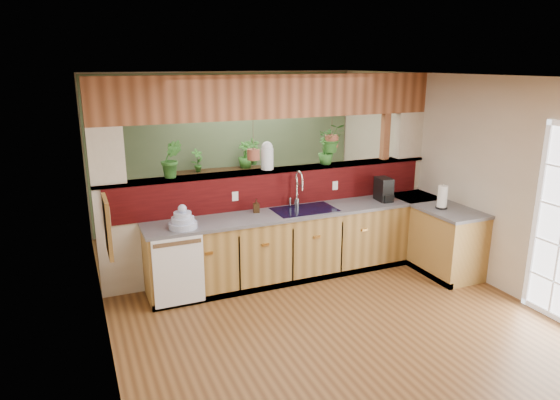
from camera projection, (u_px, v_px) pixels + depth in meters
name	position (u px, v px, depth m)	size (l,w,h in m)	color
ground	(321.00, 309.00, 5.75)	(4.60, 7.00, 0.01)	brown
ceiling	(327.00, 77.00, 5.05)	(4.60, 7.00, 0.01)	brown
wall_back	(227.00, 150.00, 8.50)	(4.60, 0.02, 2.60)	beige
wall_left	(100.00, 227.00, 4.53)	(0.02, 7.00, 2.60)	beige
wall_right	(485.00, 181.00, 6.27)	(0.02, 7.00, 2.60)	beige
pass_through_partition	(278.00, 183.00, 6.64)	(4.60, 0.21, 2.60)	beige
pass_through_ledge	(276.00, 170.00, 6.58)	(4.60, 0.21, 0.04)	brown
header_beam	(275.00, 96.00, 6.32)	(4.60, 0.15, 0.55)	brown
sage_backwall	(228.00, 150.00, 8.48)	(4.55, 0.02, 2.55)	#4D6243
countertop	(347.00, 239.00, 6.72)	(4.14, 1.52, 0.90)	olive
dishwasher	(179.00, 271.00, 5.65)	(0.58, 0.03, 0.82)	white
navy_sink	(305.00, 215.00, 6.49)	(0.82, 0.50, 0.18)	black
framed_print	(108.00, 227.00, 3.77)	(0.04, 0.35, 0.45)	olive
faucet	(298.00, 187.00, 6.52)	(0.22, 0.22, 0.49)	#B7B7B2
dish_stack	(183.00, 221.00, 5.72)	(0.32, 0.32, 0.28)	#AAB7DC
soap_dispenser	(256.00, 206.00, 6.32)	(0.08, 0.08, 0.17)	#3B2815
coffee_maker	(384.00, 190.00, 6.84)	(0.17, 0.29, 0.32)	black
paper_towel	(442.00, 197.00, 6.48)	(0.15, 0.15, 0.32)	black
glass_jar	(267.00, 156.00, 6.48)	(0.17, 0.17, 0.37)	silver
ledge_plant_left	(171.00, 159.00, 6.00)	(0.26, 0.21, 0.46)	#265A1F
ledge_plant_right	(326.00, 151.00, 6.80)	(0.21, 0.21, 0.37)	#265A1F
hanging_plant_a	(253.00, 143.00, 6.36)	(0.18, 0.16, 0.52)	brown
hanging_plant_b	(332.00, 125.00, 6.74)	(0.44, 0.41, 0.51)	brown
shelving_console	(220.00, 200.00, 8.41)	(1.54, 0.41, 1.03)	black
shelf_plant_a	(197.00, 160.00, 8.08)	(0.20, 0.14, 0.38)	#265A1F
shelf_plant_b	(245.00, 155.00, 8.39)	(0.25, 0.25, 0.45)	#265A1F
floor_plant	(305.00, 210.00, 8.23)	(0.71, 0.62, 0.79)	#265A1F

